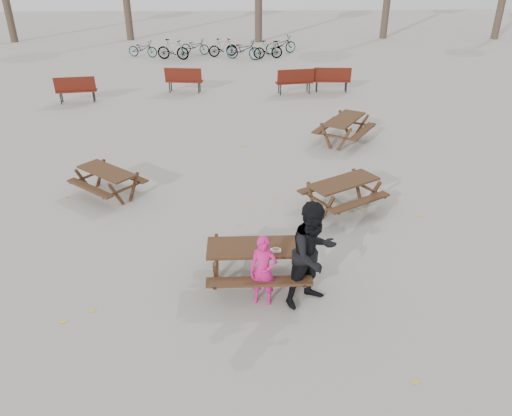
{
  "coord_description": "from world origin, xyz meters",
  "views": [
    {
      "loc": [
        -0.3,
        -7.39,
        5.51
      ],
      "look_at": [
        0.0,
        1.0,
        1.0
      ],
      "focal_mm": 35.0,
      "sensor_mm": 36.0,
      "label": 1
    }
  ],
  "objects_px": {
    "main_picnic_table": "(258,255)",
    "soda_bottle": "(260,245)",
    "adult": "(313,254)",
    "food_tray": "(276,251)",
    "picnic_table_north": "(108,183)",
    "picnic_table_far": "(344,130)",
    "picnic_table_east": "(343,195)",
    "child": "(263,271)"
  },
  "relations": [
    {
      "from": "main_picnic_table",
      "to": "soda_bottle",
      "type": "relative_size",
      "value": 10.59
    },
    {
      "from": "adult",
      "to": "food_tray",
      "type": "bearing_deg",
      "value": 115.05
    },
    {
      "from": "adult",
      "to": "picnic_table_north",
      "type": "bearing_deg",
      "value": 104.04
    },
    {
      "from": "main_picnic_table",
      "to": "picnic_table_far",
      "type": "bearing_deg",
      "value": 67.57
    },
    {
      "from": "adult",
      "to": "picnic_table_east",
      "type": "distance_m",
      "value": 3.56
    },
    {
      "from": "food_tray",
      "to": "child",
      "type": "xyz_separation_m",
      "value": [
        -0.23,
        -0.38,
        -0.15
      ]
    },
    {
      "from": "food_tray",
      "to": "adult",
      "type": "xyz_separation_m",
      "value": [
        0.59,
        -0.38,
        0.16
      ]
    },
    {
      "from": "soda_bottle",
      "to": "adult",
      "type": "xyz_separation_m",
      "value": [
        0.85,
        -0.49,
        0.1
      ]
    },
    {
      "from": "main_picnic_table",
      "to": "child",
      "type": "xyz_separation_m",
      "value": [
        0.07,
        -0.56,
        0.06
      ]
    },
    {
      "from": "picnic_table_north",
      "to": "child",
      "type": "bearing_deg",
      "value": -9.48
    },
    {
      "from": "child",
      "to": "adult",
      "type": "height_order",
      "value": "adult"
    },
    {
      "from": "child",
      "to": "main_picnic_table",
      "type": "bearing_deg",
      "value": 107.16
    },
    {
      "from": "main_picnic_table",
      "to": "child",
      "type": "bearing_deg",
      "value": -83.12
    },
    {
      "from": "main_picnic_table",
      "to": "soda_bottle",
      "type": "distance_m",
      "value": 0.27
    },
    {
      "from": "food_tray",
      "to": "picnic_table_north",
      "type": "relative_size",
      "value": 0.12
    },
    {
      "from": "soda_bottle",
      "to": "adult",
      "type": "distance_m",
      "value": 0.99
    },
    {
      "from": "food_tray",
      "to": "picnic_table_far",
      "type": "xyz_separation_m",
      "value": [
        2.63,
        7.28,
        -0.41
      ]
    },
    {
      "from": "child",
      "to": "picnic_table_north",
      "type": "xyz_separation_m",
      "value": [
        -3.56,
        4.22,
        -0.31
      ]
    },
    {
      "from": "main_picnic_table",
      "to": "picnic_table_east",
      "type": "height_order",
      "value": "main_picnic_table"
    },
    {
      "from": "food_tray",
      "to": "child",
      "type": "height_order",
      "value": "child"
    },
    {
      "from": "food_tray",
      "to": "picnic_table_north",
      "type": "height_order",
      "value": "food_tray"
    },
    {
      "from": "food_tray",
      "to": "picnic_table_far",
      "type": "relative_size",
      "value": 0.1
    },
    {
      "from": "food_tray",
      "to": "picnic_table_far",
      "type": "bearing_deg",
      "value": 70.11
    },
    {
      "from": "main_picnic_table",
      "to": "picnic_table_north",
      "type": "bearing_deg",
      "value": 133.68
    },
    {
      "from": "child",
      "to": "picnic_table_far",
      "type": "distance_m",
      "value": 8.18
    },
    {
      "from": "soda_bottle",
      "to": "food_tray",
      "type": "bearing_deg",
      "value": -21.79
    },
    {
      "from": "main_picnic_table",
      "to": "picnic_table_far",
      "type": "height_order",
      "value": "main_picnic_table"
    },
    {
      "from": "adult",
      "to": "main_picnic_table",
      "type": "bearing_deg",
      "value": 115.74
    },
    {
      "from": "main_picnic_table",
      "to": "food_tray",
      "type": "xyz_separation_m",
      "value": [
        0.3,
        -0.18,
        0.21
      ]
    },
    {
      "from": "soda_bottle",
      "to": "picnic_table_north",
      "type": "xyz_separation_m",
      "value": [
        -3.53,
        3.73,
        -0.51
      ]
    },
    {
      "from": "child",
      "to": "adult",
      "type": "relative_size",
      "value": 0.68
    },
    {
      "from": "main_picnic_table",
      "to": "adult",
      "type": "relative_size",
      "value": 0.95
    },
    {
      "from": "food_tray",
      "to": "child",
      "type": "bearing_deg",
      "value": -121.1
    },
    {
      "from": "adult",
      "to": "child",
      "type": "bearing_deg",
      "value": 148.02
    },
    {
      "from": "picnic_table_north",
      "to": "picnic_table_far",
      "type": "relative_size",
      "value": 0.88
    },
    {
      "from": "main_picnic_table",
      "to": "food_tray",
      "type": "height_order",
      "value": "food_tray"
    },
    {
      "from": "adult",
      "to": "picnic_table_far",
      "type": "bearing_deg",
      "value": 43.01
    },
    {
      "from": "main_picnic_table",
      "to": "child",
      "type": "relative_size",
      "value": 1.4
    },
    {
      "from": "main_picnic_table",
      "to": "soda_bottle",
      "type": "xyz_separation_m",
      "value": [
        0.03,
        -0.07,
        0.26
      ]
    },
    {
      "from": "picnic_table_east",
      "to": "child",
      "type": "bearing_deg",
      "value": -151.85
    },
    {
      "from": "main_picnic_table",
      "to": "picnic_table_far",
      "type": "distance_m",
      "value": 7.69
    },
    {
      "from": "soda_bottle",
      "to": "picnic_table_east",
      "type": "relative_size",
      "value": 0.1
    }
  ]
}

